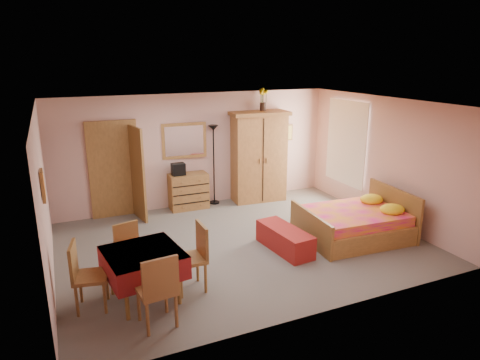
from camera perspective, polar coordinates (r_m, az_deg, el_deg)
name	(u,v)px	position (r m, az deg, el deg)	size (l,w,h in m)	color
floor	(242,243)	(8.12, 0.21, -8.45)	(6.50, 6.50, 0.00)	slate
ceiling	(242,104)	(7.42, 0.24, 10.13)	(6.50, 6.50, 0.00)	brown
wall_back	(198,150)	(9.94, -5.69, 4.00)	(6.50, 0.10, 2.60)	#CB9D93
wall_front	(321,225)	(5.60, 10.78, -5.95)	(6.50, 0.10, 2.60)	#CB9D93
wall_left	(44,201)	(7.05, -24.67, -2.52)	(0.10, 5.00, 2.60)	#CB9D93
wall_right	(383,160)	(9.43, 18.58, 2.57)	(0.10, 5.00, 2.60)	#CB9D93
doorway	(114,170)	(9.57, -16.44, 1.24)	(1.06, 0.12, 2.15)	#9E6B35
window	(347,143)	(10.27, 14.02, 4.85)	(0.08, 1.40, 1.95)	white
picture_left	(43,186)	(6.37, -24.82, -0.68)	(0.04, 0.32, 0.42)	orange
picture_back	(287,132)	(10.81, 6.30, 6.32)	(0.30, 0.04, 0.40)	#D8BF59
chest_of_drawers	(189,191)	(9.85, -6.86, -1.50)	(0.87, 0.43, 0.82)	olive
wall_mirror	(184,141)	(9.77, -7.45, 5.23)	(1.02, 0.05, 0.81)	silver
stereo	(178,169)	(9.64, -8.23, 1.43)	(0.29, 0.21, 0.27)	black
floor_lamp	(214,165)	(10.01, -3.51, 2.00)	(0.24, 0.24, 1.87)	black
wardrobe	(258,157)	(10.23, 2.48, 3.13)	(1.37, 0.71, 2.15)	#A16836
sunflower_vase	(263,99)	(10.18, 3.08, 10.68)	(0.21, 0.21, 0.52)	yellow
bed	(353,216)	(8.49, 14.89, -4.60)	(1.95, 1.53, 0.90)	#DD157D
bench	(285,239)	(7.83, 5.97, -7.84)	(0.46, 1.24, 0.41)	maroon
dining_table	(144,275)	(6.39, -12.64, -12.31)	(1.02, 1.02, 0.75)	maroon
chair_south	(156,289)	(5.76, -11.13, -14.03)	(0.47, 0.47, 1.03)	brown
chair_north	(132,253)	(6.92, -14.19, -9.42)	(0.41, 0.41, 0.90)	brown
chair_west	(91,276)	(6.33, -19.29, -11.97)	(0.45, 0.45, 0.98)	#996233
chair_east	(189,258)	(6.47, -6.81, -10.33)	(0.46, 0.46, 1.02)	olive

